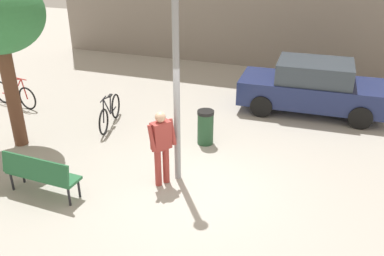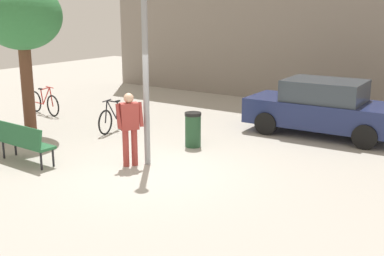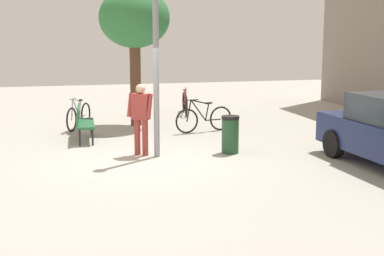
{
  "view_description": "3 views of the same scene",
  "coord_description": "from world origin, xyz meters",
  "px_view_note": "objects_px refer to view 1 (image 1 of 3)",
  "views": [
    {
      "loc": [
        2.54,
        -6.96,
        4.93
      ],
      "look_at": [
        -0.21,
        0.8,
        1.0
      ],
      "focal_mm": 38.83,
      "sensor_mm": 36.0,
      "label": 1
    },
    {
      "loc": [
        6.56,
        -8.02,
        3.55
      ],
      "look_at": [
        0.45,
        0.91,
        0.83
      ],
      "focal_mm": 46.0,
      "sensor_mm": 36.0,
      "label": 2
    },
    {
      "loc": [
        11.61,
        -1.93,
        2.84
      ],
      "look_at": [
        -0.68,
        1.2,
        0.58
      ],
      "focal_mm": 50.32,
      "sensor_mm": 36.0,
      "label": 3
    }
  ],
  "objects_px": {
    "parked_car_navy": "(313,87)",
    "bicycle_red": "(15,94)",
    "park_bench": "(40,173)",
    "bicycle_black": "(110,113)",
    "lamppost": "(176,63)",
    "person_by_lamppost": "(161,144)",
    "trash_bin": "(205,127)"
  },
  "relations": [
    {
      "from": "parked_car_navy",
      "to": "bicycle_red",
      "type": "bearing_deg",
      "value": -163.1
    },
    {
      "from": "parked_car_navy",
      "to": "park_bench",
      "type": "bearing_deg",
      "value": -126.83
    },
    {
      "from": "bicycle_black",
      "to": "lamppost",
      "type": "bearing_deg",
      "value": -34.41
    },
    {
      "from": "person_by_lamppost",
      "to": "bicycle_red",
      "type": "distance_m",
      "value": 6.51
    },
    {
      "from": "bicycle_black",
      "to": "trash_bin",
      "type": "height_order",
      "value": "bicycle_black"
    },
    {
      "from": "person_by_lamppost",
      "to": "park_bench",
      "type": "xyz_separation_m",
      "value": [
        -2.13,
        -1.24,
        -0.42
      ]
    },
    {
      "from": "parked_car_navy",
      "to": "bicycle_black",
      "type": "bearing_deg",
      "value": -150.68
    },
    {
      "from": "park_bench",
      "to": "bicycle_red",
      "type": "height_order",
      "value": "bicycle_red"
    },
    {
      "from": "lamppost",
      "to": "person_by_lamppost",
      "type": "xyz_separation_m",
      "value": [
        -0.22,
        -0.33,
        -1.64
      ]
    },
    {
      "from": "lamppost",
      "to": "parked_car_navy",
      "type": "bearing_deg",
      "value": 63.36
    },
    {
      "from": "park_bench",
      "to": "trash_bin",
      "type": "relative_size",
      "value": 1.81
    },
    {
      "from": "person_by_lamppost",
      "to": "trash_bin",
      "type": "distance_m",
      "value": 2.17
    },
    {
      "from": "lamppost",
      "to": "trash_bin",
      "type": "relative_size",
      "value": 4.99
    },
    {
      "from": "bicycle_black",
      "to": "bicycle_red",
      "type": "xyz_separation_m",
      "value": [
        -3.46,
        0.28,
        0.0
      ]
    },
    {
      "from": "person_by_lamppost",
      "to": "bicycle_black",
      "type": "bearing_deg",
      "value": 138.75
    },
    {
      "from": "park_bench",
      "to": "parked_car_navy",
      "type": "distance_m",
      "value": 7.93
    },
    {
      "from": "bicycle_black",
      "to": "bicycle_red",
      "type": "distance_m",
      "value": 3.47
    },
    {
      "from": "lamppost",
      "to": "trash_bin",
      "type": "height_order",
      "value": "lamppost"
    },
    {
      "from": "park_bench",
      "to": "bicycle_black",
      "type": "bearing_deg",
      "value": 96.53
    },
    {
      "from": "trash_bin",
      "to": "bicycle_black",
      "type": "bearing_deg",
      "value": 177.39
    },
    {
      "from": "person_by_lamppost",
      "to": "bicycle_red",
      "type": "height_order",
      "value": "person_by_lamppost"
    },
    {
      "from": "bicycle_black",
      "to": "parked_car_navy",
      "type": "distance_m",
      "value": 5.91
    },
    {
      "from": "lamppost",
      "to": "park_bench",
      "type": "relative_size",
      "value": 2.76
    },
    {
      "from": "lamppost",
      "to": "park_bench",
      "type": "bearing_deg",
      "value": -146.34
    },
    {
      "from": "person_by_lamppost",
      "to": "bicycle_black",
      "type": "xyz_separation_m",
      "value": [
        -2.53,
        2.22,
        -0.58
      ]
    },
    {
      "from": "lamppost",
      "to": "parked_car_navy",
      "type": "relative_size",
      "value": 1.05
    },
    {
      "from": "lamppost",
      "to": "trash_bin",
      "type": "xyz_separation_m",
      "value": [
        0.06,
        1.76,
        -2.15
      ]
    },
    {
      "from": "bicycle_red",
      "to": "parked_car_navy",
      "type": "distance_m",
      "value": 9.0
    },
    {
      "from": "park_bench",
      "to": "trash_bin",
      "type": "bearing_deg",
      "value": 53.95
    },
    {
      "from": "lamppost",
      "to": "trash_bin",
      "type": "distance_m",
      "value": 2.78
    },
    {
      "from": "bicycle_black",
      "to": "parked_car_navy",
      "type": "height_order",
      "value": "parked_car_navy"
    },
    {
      "from": "person_by_lamppost",
      "to": "bicycle_black",
      "type": "distance_m",
      "value": 3.41
    }
  ]
}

